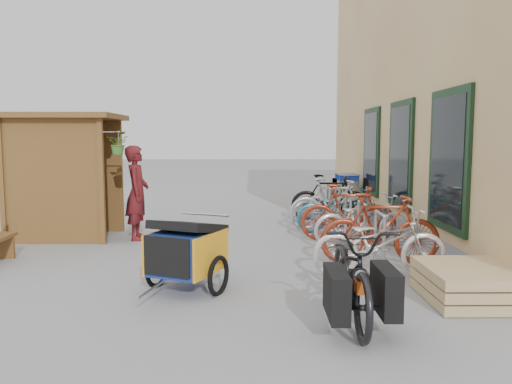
{
  "coord_description": "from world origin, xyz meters",
  "views": [
    {
      "loc": [
        0.42,
        -7.18,
        1.93
      ],
      "look_at": [
        0.5,
        1.5,
        1.0
      ],
      "focal_mm": 35.0,
      "sensor_mm": 36.0,
      "label": 1
    }
  ],
  "objects_px": {
    "shopping_carts": "(344,187)",
    "bike_4": "(340,210)",
    "kiosk": "(60,158)",
    "cargo_bike": "(353,272)",
    "bike_6": "(327,204)",
    "bike_5": "(332,204)",
    "pallet_stack": "(467,283)",
    "bike_3": "(348,213)",
    "child_trailer": "(187,249)",
    "bike_2": "(363,220)",
    "bike_7": "(330,197)",
    "bike_1": "(380,229)",
    "bike_0": "(379,243)",
    "person_kiosk": "(137,193)"
  },
  "relations": [
    {
      "from": "bike_4",
      "to": "bike_1",
      "type": "bearing_deg",
      "value": -179.25
    },
    {
      "from": "bike_7",
      "to": "cargo_bike",
      "type": "bearing_deg",
      "value": 176.3
    },
    {
      "from": "pallet_stack",
      "to": "bike_4",
      "type": "distance_m",
      "value": 4.42
    },
    {
      "from": "bike_6",
      "to": "pallet_stack",
      "type": "bearing_deg",
      "value": 169.65
    },
    {
      "from": "bike_1",
      "to": "bike_7",
      "type": "distance_m",
      "value": 4.15
    },
    {
      "from": "kiosk",
      "to": "bike_1",
      "type": "bearing_deg",
      "value": -20.38
    },
    {
      "from": "pallet_stack",
      "to": "bike_0",
      "type": "xyz_separation_m",
      "value": [
        -0.8,
        1.03,
        0.28
      ]
    },
    {
      "from": "kiosk",
      "to": "cargo_bike",
      "type": "bearing_deg",
      "value": -43.15
    },
    {
      "from": "bike_3",
      "to": "pallet_stack",
      "type": "bearing_deg",
      "value": -163.11
    },
    {
      "from": "pallet_stack",
      "to": "bike_6",
      "type": "xyz_separation_m",
      "value": [
        -0.87,
        5.46,
        0.23
      ]
    },
    {
      "from": "child_trailer",
      "to": "cargo_bike",
      "type": "bearing_deg",
      "value": -5.34
    },
    {
      "from": "bike_1",
      "to": "bike_5",
      "type": "distance_m",
      "value": 2.93
    },
    {
      "from": "person_kiosk",
      "to": "bike_6",
      "type": "distance_m",
      "value": 4.3
    },
    {
      "from": "kiosk",
      "to": "bike_7",
      "type": "bearing_deg",
      "value": 20.13
    },
    {
      "from": "kiosk",
      "to": "shopping_carts",
      "type": "xyz_separation_m",
      "value": [
        6.28,
        4.16,
        -0.98
      ]
    },
    {
      "from": "pallet_stack",
      "to": "bike_1",
      "type": "xyz_separation_m",
      "value": [
        -0.6,
        1.76,
        0.34
      ]
    },
    {
      "from": "bike_0",
      "to": "bike_7",
      "type": "xyz_separation_m",
      "value": [
        0.07,
        4.88,
        0.06
      ]
    },
    {
      "from": "bike_3",
      "to": "bike_7",
      "type": "xyz_separation_m",
      "value": [
        0.03,
        2.39,
        0.01
      ]
    },
    {
      "from": "bike_1",
      "to": "bike_6",
      "type": "xyz_separation_m",
      "value": [
        -0.28,
        3.7,
        -0.11
      ]
    },
    {
      "from": "bike_1",
      "to": "bike_0",
      "type": "bearing_deg",
      "value": 165.93
    },
    {
      "from": "kiosk",
      "to": "bike_5",
      "type": "distance_m",
      "value": 5.56
    },
    {
      "from": "kiosk",
      "to": "bike_3",
      "type": "bearing_deg",
      "value": -3.68
    },
    {
      "from": "bike_1",
      "to": "bike_5",
      "type": "xyz_separation_m",
      "value": [
        -0.27,
        2.92,
        0.0
      ]
    },
    {
      "from": "bike_7",
      "to": "bike_4",
      "type": "bearing_deg",
      "value": -177.76
    },
    {
      "from": "child_trailer",
      "to": "shopping_carts",
      "type": "bearing_deg",
      "value": 89.31
    },
    {
      "from": "shopping_carts",
      "to": "bike_3",
      "type": "distance_m",
      "value": 4.58
    },
    {
      "from": "bike_4",
      "to": "bike_5",
      "type": "height_order",
      "value": "bike_5"
    },
    {
      "from": "kiosk",
      "to": "bike_5",
      "type": "relative_size",
      "value": 1.36
    },
    {
      "from": "pallet_stack",
      "to": "bike_2",
      "type": "height_order",
      "value": "bike_2"
    },
    {
      "from": "person_kiosk",
      "to": "pallet_stack",
      "type": "bearing_deg",
      "value": -130.65
    },
    {
      "from": "bike_4",
      "to": "shopping_carts",
      "type": "bearing_deg",
      "value": -14.17
    },
    {
      "from": "shopping_carts",
      "to": "bike_4",
      "type": "bearing_deg",
      "value": -101.5
    },
    {
      "from": "pallet_stack",
      "to": "cargo_bike",
      "type": "relative_size",
      "value": 0.59
    },
    {
      "from": "child_trailer",
      "to": "bike_6",
      "type": "distance_m",
      "value": 5.62
    },
    {
      "from": "child_trailer",
      "to": "bike_2",
      "type": "bearing_deg",
      "value": 65.93
    },
    {
      "from": "kiosk",
      "to": "bike_2",
      "type": "distance_m",
      "value": 5.86
    },
    {
      "from": "pallet_stack",
      "to": "shopping_carts",
      "type": "distance_m",
      "value": 8.04
    },
    {
      "from": "bike_1",
      "to": "shopping_carts",
      "type": "bearing_deg",
      "value": -4.1
    },
    {
      "from": "bike_2",
      "to": "bike_7",
      "type": "relative_size",
      "value": 1.0
    },
    {
      "from": "bike_7",
      "to": "bike_2",
      "type": "bearing_deg",
      "value": -173.92
    },
    {
      "from": "pallet_stack",
      "to": "bike_0",
      "type": "distance_m",
      "value": 1.33
    },
    {
      "from": "child_trailer",
      "to": "bike_0",
      "type": "height_order",
      "value": "bike_0"
    },
    {
      "from": "bike_4",
      "to": "bike_7",
      "type": "xyz_separation_m",
      "value": [
        0.02,
        1.56,
        0.07
      ]
    },
    {
      "from": "bike_6",
      "to": "cargo_bike",
      "type": "bearing_deg",
      "value": 154.65
    },
    {
      "from": "kiosk",
      "to": "bike_1",
      "type": "distance_m",
      "value": 6.14
    },
    {
      "from": "cargo_bike",
      "to": "bike_3",
      "type": "height_order",
      "value": "bike_3"
    },
    {
      "from": "pallet_stack",
      "to": "bike_3",
      "type": "height_order",
      "value": "bike_3"
    },
    {
      "from": "kiosk",
      "to": "cargo_bike",
      "type": "xyz_separation_m",
      "value": [
        4.78,
        -4.48,
        -1.03
      ]
    },
    {
      "from": "pallet_stack",
      "to": "bike_1",
      "type": "height_order",
      "value": "bike_1"
    },
    {
      "from": "bike_4",
      "to": "kiosk",
      "type": "bearing_deg",
      "value": 92.29
    }
  ]
}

